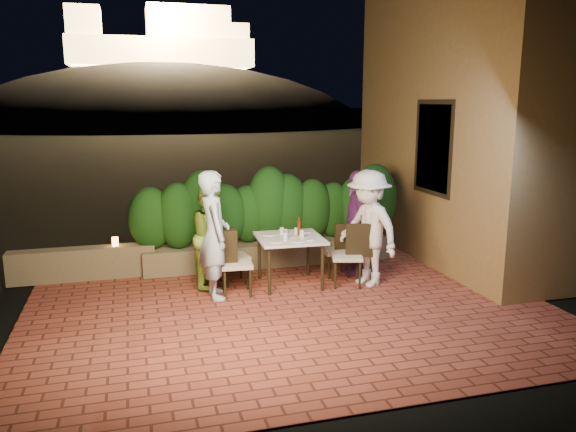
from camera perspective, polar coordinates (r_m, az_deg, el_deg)
name	(u,v)px	position (r m, az deg, el deg)	size (l,w,h in m)	color
ground	(295,314)	(7.54, 0.74, -9.97)	(400.00, 400.00, 0.00)	black
terrace_floor	(285,305)	(8.01, -0.28, -9.06)	(7.00, 6.00, 0.15)	brown
building_wall	(461,116)	(10.36, 17.21, 9.71)	(1.60, 5.00, 5.00)	olive
window_pane	(435,148)	(9.55, 14.69, 6.72)	(0.08, 1.00, 1.40)	black
window_frame	(434,148)	(9.55, 14.64, 6.72)	(0.06, 1.15, 1.55)	black
planter	(269,253)	(9.63, -1.99, -3.76)	(4.20, 0.55, 0.40)	#6F6446
hedge	(268,210)	(9.46, -2.02, 0.62)	(4.00, 0.70, 1.10)	#143D10
parapet	(83,264)	(9.40, -20.11, -4.56)	(2.20, 0.30, 0.50)	#6F6446
hill	(166,160)	(67.18, -12.26, 5.60)	(52.00, 40.00, 22.00)	black
fortress	(161,30)	(67.29, -12.82, 17.97)	(26.00, 8.00, 8.00)	#FFCC7A
dining_table	(290,261)	(8.52, 0.18, -4.58)	(0.96, 0.96, 0.75)	white
plate_nw	(276,241)	(8.14, -1.26, -2.58)	(0.21, 0.21, 0.01)	white
plate_sw	(269,234)	(8.57, -1.95, -1.86)	(0.24, 0.24, 0.01)	white
plate_ne	(309,239)	(8.28, 2.15, -2.34)	(0.22, 0.22, 0.01)	white
plate_se	(305,232)	(8.74, 1.74, -1.59)	(0.21, 0.21, 0.01)	white
plate_centre	(289,236)	(8.44, 0.12, -2.07)	(0.20, 0.20, 0.01)	white
plate_front	(298,241)	(8.17, 1.06, -2.52)	(0.24, 0.24, 0.01)	white
glass_nw	(285,236)	(8.22, -0.26, -2.07)	(0.07, 0.07, 0.12)	silver
glass_sw	(282,231)	(8.57, -0.63, -1.53)	(0.06, 0.06, 0.11)	silver
glass_ne	(302,234)	(8.35, 1.43, -1.84)	(0.07, 0.07, 0.12)	silver
glass_se	(296,231)	(8.58, 0.85, -1.53)	(0.06, 0.06, 0.10)	silver
beer_bottle	(299,226)	(8.50, 1.14, -1.01)	(0.06, 0.06, 0.29)	#53210D
bowl	(284,231)	(8.70, -0.45, -1.56)	(0.16, 0.16, 0.04)	white
chair_left_front	(236,263)	(8.11, -5.28, -4.73)	(0.44, 0.44, 0.95)	black
chair_left_back	(234,255)	(8.62, -5.50, -4.01)	(0.41, 0.41, 0.88)	black
chair_right_front	(347,255)	(8.51, 5.99, -3.94)	(0.44, 0.44, 0.96)	black
chair_right_back	(336,250)	(8.99, 4.88, -3.45)	(0.39, 0.39, 0.85)	black
diner_blue	(214,235)	(7.93, -7.51, -1.92)	(0.66, 0.44, 1.82)	silver
diner_green	(211,236)	(8.47, -7.78, -2.04)	(0.75, 0.58, 1.54)	#A9DD45
diner_white	(368,228)	(8.50, 8.16, -1.24)	(1.13, 0.65, 1.75)	white
diner_purple	(357,223)	(9.04, 7.00, -0.67)	(0.99, 0.41, 1.69)	#732A80
parapet_lamp	(115,242)	(9.29, -17.15, -2.50)	(0.10, 0.10, 0.14)	orange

